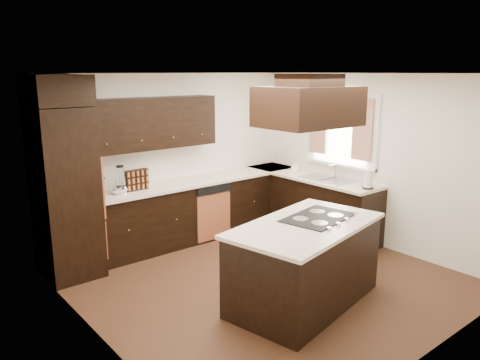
{
  "coord_description": "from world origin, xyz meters",
  "views": [
    {
      "loc": [
        -3.65,
        -3.95,
        2.52
      ],
      "look_at": [
        0.1,
        0.6,
        1.15
      ],
      "focal_mm": 35.0,
      "sensor_mm": 36.0,
      "label": 1
    }
  ],
  "objects_px": {
    "oven_column": "(65,193)",
    "spice_rack": "(136,180)",
    "island": "(304,265)",
    "range_hood": "(309,106)"
  },
  "relations": [
    {
      "from": "oven_column",
      "to": "spice_rack",
      "type": "distance_m",
      "value": 1.02
    },
    {
      "from": "island",
      "to": "range_hood",
      "type": "relative_size",
      "value": 1.66
    },
    {
      "from": "oven_column",
      "to": "island",
      "type": "height_order",
      "value": "oven_column"
    },
    {
      "from": "range_hood",
      "to": "island",
      "type": "bearing_deg",
      "value": -135.36
    },
    {
      "from": "island",
      "to": "spice_rack",
      "type": "xyz_separation_m",
      "value": [
        -0.72,
        2.5,
        0.62
      ]
    },
    {
      "from": "oven_column",
      "to": "range_hood",
      "type": "height_order",
      "value": "range_hood"
    },
    {
      "from": "range_hood",
      "to": "spice_rack",
      "type": "height_order",
      "value": "range_hood"
    },
    {
      "from": "oven_column",
      "to": "island",
      "type": "distance_m",
      "value": 3.02
    },
    {
      "from": "island",
      "to": "oven_column",
      "type": "bearing_deg",
      "value": 114.59
    },
    {
      "from": "oven_column",
      "to": "island",
      "type": "relative_size",
      "value": 1.21
    }
  ]
}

